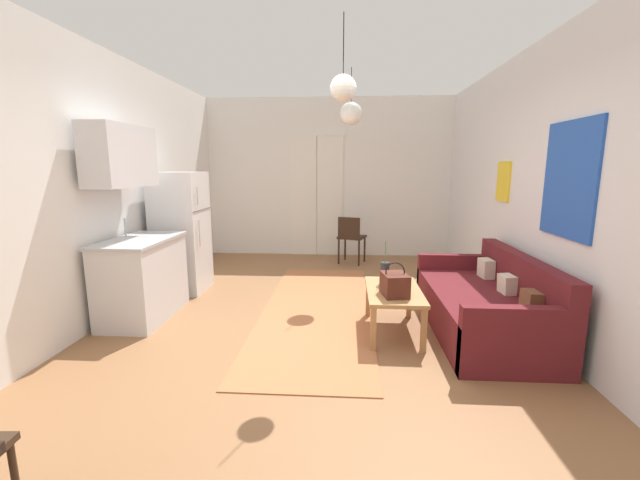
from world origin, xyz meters
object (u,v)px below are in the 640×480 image
object	(u,v)px
couch	(488,307)
handbag	(395,284)
bamboo_vase	(385,273)
pendant_lamp_near	(343,88)
refrigerator	(181,232)
accent_chair	(351,236)
pendant_lamp_far	(351,114)
coffee_table	(394,295)

from	to	relation	value
couch	handbag	distance (m)	1.05
bamboo_vase	pendant_lamp_near	distance (m)	1.85
handbag	pendant_lamp_near	bearing A→B (deg)	-165.06
refrigerator	accent_chair	bearing A→B (deg)	35.82
couch	pendant_lamp_near	world-z (taller)	pendant_lamp_near
pendant_lamp_near	refrigerator	bearing A→B (deg)	143.91
refrigerator	pendant_lamp_near	world-z (taller)	pendant_lamp_near
pendant_lamp_near	handbag	bearing A→B (deg)	14.94
pendant_lamp_near	pendant_lamp_far	xyz separation A→B (m)	(0.08, 1.81, 0.03)
refrigerator	pendant_lamp_far	distance (m)	2.71
bamboo_vase	refrigerator	distance (m)	2.80
handbag	coffee_table	bearing A→B (deg)	84.95
bamboo_vase	pendant_lamp_far	xyz separation A→B (m)	(-0.36, 1.31, 1.75)
pendant_lamp_far	couch	bearing A→B (deg)	-45.53
handbag	pendant_lamp_far	distance (m)	2.47
coffee_table	bamboo_vase	bearing A→B (deg)	111.74
couch	coffee_table	world-z (taller)	couch
couch	pendant_lamp_far	xyz separation A→B (m)	(-1.39, 1.41, 2.06)
bamboo_vase	refrigerator	xyz separation A→B (m)	(-2.58, 1.06, 0.22)
bamboo_vase	handbag	bearing A→B (deg)	-80.98
couch	handbag	size ratio (longest dim) A/B	6.06
bamboo_vase	pendant_lamp_near	size ratio (longest dim) A/B	0.64
coffee_table	bamboo_vase	xyz separation A→B (m)	(-0.07, 0.19, 0.18)
bamboo_vase	refrigerator	bearing A→B (deg)	157.76
couch	bamboo_vase	xyz separation A→B (m)	(-1.03, 0.10, 0.31)
pendant_lamp_far	coffee_table	bearing A→B (deg)	-73.87
couch	handbag	xyz separation A→B (m)	(-0.97, -0.27, 0.30)
pendant_lamp_near	pendant_lamp_far	distance (m)	1.82
coffee_table	pendant_lamp_near	size ratio (longest dim) A/B	1.32
couch	pendant_lamp_near	xyz separation A→B (m)	(-1.47, -0.40, 2.03)
couch	bamboo_vase	distance (m)	1.08
refrigerator	pendant_lamp_near	distance (m)	3.05
accent_chair	refrigerator	bearing A→B (deg)	54.38
couch	coffee_table	bearing A→B (deg)	-174.98
accent_chair	pendant_lamp_near	distance (m)	3.67
couch	bamboo_vase	bearing A→B (deg)	174.22
bamboo_vase	pendant_lamp_near	world-z (taller)	pendant_lamp_near
couch	coffee_table	size ratio (longest dim) A/B	2.11
bamboo_vase	refrigerator	size ratio (longest dim) A/B	0.28
couch	bamboo_vase	world-z (taller)	bamboo_vase
couch	pendant_lamp_far	bearing A→B (deg)	134.47
coffee_table	refrigerator	bearing A→B (deg)	154.92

